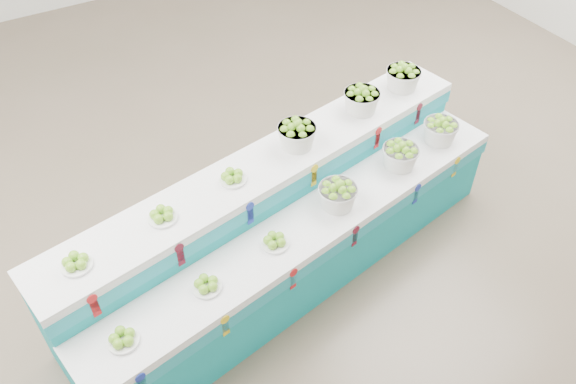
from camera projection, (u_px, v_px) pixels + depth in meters
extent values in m
plane|color=brown|center=(260.00, 204.00, 5.61)|extent=(10.00, 10.00, 0.00)
cylinder|color=white|center=(122.00, 338.00, 3.67)|extent=(0.24, 0.24, 0.09)
cylinder|color=white|center=(206.00, 284.00, 3.97)|extent=(0.24, 0.24, 0.09)
cylinder|color=white|center=(275.00, 240.00, 4.25)|extent=(0.24, 0.24, 0.09)
cylinder|color=white|center=(76.00, 262.00, 3.73)|extent=(0.24, 0.24, 0.09)
cylinder|color=white|center=(162.00, 214.00, 4.03)|extent=(0.24, 0.24, 0.09)
cylinder|color=white|center=(232.00, 176.00, 4.31)|extent=(0.24, 0.24, 0.09)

